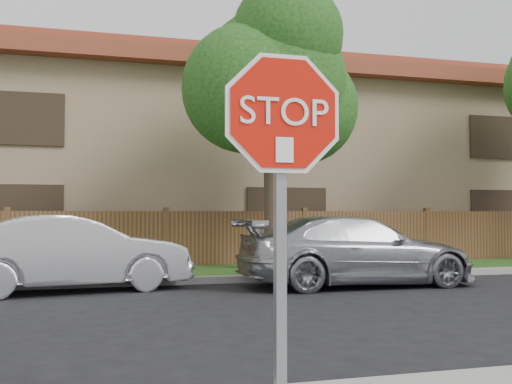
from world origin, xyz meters
name	(u,v)px	position (x,y,z in m)	size (l,w,h in m)	color
far_curb	(184,281)	(0.00, 8.15, 0.07)	(70.00, 0.30, 0.15)	gray
grass_strip	(174,274)	(0.00, 9.80, 0.06)	(70.00, 3.00, 0.12)	#1E4714
fence	(166,241)	(0.00, 11.40, 0.80)	(70.00, 0.12, 1.60)	#4F331B
apartment_building	(147,158)	(0.00, 17.00, 3.53)	(35.20, 9.20, 7.20)	#9B8060
tree_mid	(275,83)	(2.52, 9.57, 4.87)	(4.80, 3.90, 7.35)	#382B21
stop_sign	(282,167)	(-0.93, -1.48, 1.83)	(1.01, 0.13, 2.55)	gray
sedan_left	(72,253)	(-2.34, 7.54, 0.76)	(1.60, 4.59, 1.51)	silver
sedan_right	(356,251)	(3.48, 6.84, 0.74)	(2.07, 5.10, 1.48)	#A2A3A9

